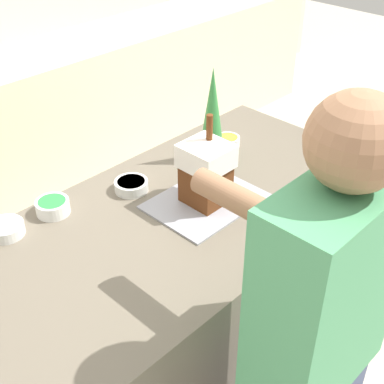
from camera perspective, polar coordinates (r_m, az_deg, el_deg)
ground_plane at (r=2.64m, az=-0.80°, el=-18.51°), size 12.00×12.00×0.00m
kitchen_island at (r=2.29m, az=-0.90°, el=-11.44°), size 1.74×0.86×0.93m
baking_tray at (r=2.03m, az=1.44°, el=-0.98°), size 0.42×0.32×0.01m
gingerbread_house at (r=1.96m, az=1.50°, el=2.18°), size 0.16×0.17×0.34m
decorative_tree at (r=2.21m, az=2.18°, el=8.21°), size 0.12×0.12×0.41m
candy_bowl_far_left at (r=1.97m, az=-19.26°, el=-3.73°), size 0.13×0.13×0.04m
candy_bowl_front_corner at (r=2.03m, az=-14.65°, el=-1.48°), size 0.12×0.12×0.05m
candy_bowl_beside_tree at (r=2.10m, az=-6.49°, el=0.73°), size 0.13×0.13×0.04m
candy_bowl_behind_tray at (r=2.40m, az=3.83°, el=5.50°), size 0.11×0.11×0.04m
person at (r=1.60m, az=12.64°, el=-17.28°), size 0.44×0.55×1.68m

